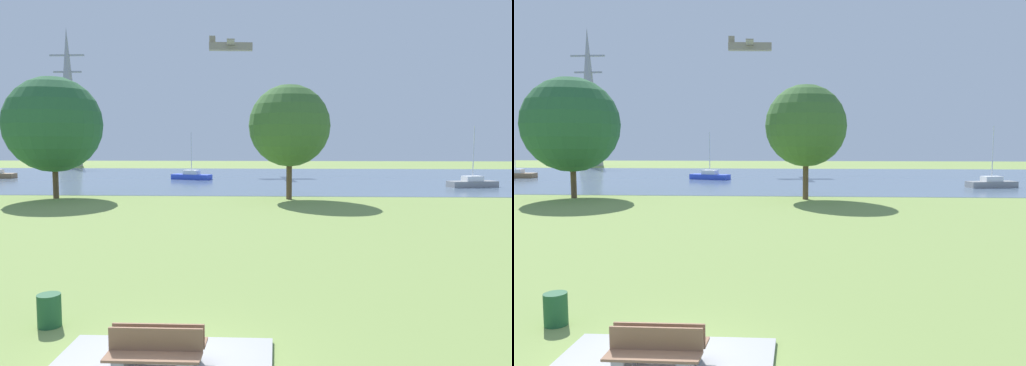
# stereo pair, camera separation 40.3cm
# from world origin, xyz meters

# --- Properties ---
(ground_plane) EXTENTS (160.00, 160.00, 0.00)m
(ground_plane) POSITION_xyz_m (0.00, 22.00, 0.00)
(ground_plane) COLOR #7F994C
(bench_facing_water) EXTENTS (1.80, 0.48, 0.89)m
(bench_facing_water) POSITION_xyz_m (0.00, 0.27, 0.47)
(bench_facing_water) COLOR #999393
(bench_facing_water) RESTS_ON concrete_pad
(bench_facing_inland) EXTENTS (1.80, 0.48, 0.89)m
(bench_facing_inland) POSITION_xyz_m (0.00, -0.27, 0.47)
(bench_facing_inland) COLOR #999393
(bench_facing_inland) RESTS_ON concrete_pad
(litter_bin) EXTENTS (0.56, 0.56, 0.80)m
(litter_bin) POSITION_xyz_m (-3.25, 2.31, 0.40)
(litter_bin) COLOR #1E512D
(litter_bin) RESTS_ON ground
(water_surface) EXTENTS (140.00, 40.00, 0.02)m
(water_surface) POSITION_xyz_m (0.00, 50.00, 0.01)
(water_surface) COLOR slate
(water_surface) RESTS_ON ground
(sailboat_blue) EXTENTS (5.03, 2.93, 5.63)m
(sailboat_blue) POSITION_xyz_m (-7.82, 47.15, 0.45)
(sailboat_blue) COLOR blue
(sailboat_blue) RESTS_ON water_surface
(sailboat_gray) EXTENTS (5.01, 2.51, 6.00)m
(sailboat_gray) POSITION_xyz_m (21.68, 38.78, 0.45)
(sailboat_gray) COLOR gray
(sailboat_gray) RESTS_ON water_surface
(tree_east_far) EXTENTS (7.52, 7.52, 9.61)m
(tree_east_far) POSITION_xyz_m (-15.28, 28.09, 5.84)
(tree_east_far) COLOR brown
(tree_east_far) RESTS_ON ground
(tree_west_far) EXTENTS (6.34, 6.34, 8.91)m
(tree_west_far) POSITION_xyz_m (3.28, 28.24, 5.73)
(tree_west_far) COLOR brown
(tree_west_far) RESTS_ON ground
(electricity_pylon) EXTENTS (6.40, 4.40, 25.33)m
(electricity_pylon) POSITION_xyz_m (-36.11, 77.91, 12.68)
(electricity_pylon) COLOR gray
(electricity_pylon) RESTS_ON ground
(light_aircraft) EXTENTS (6.47, 8.47, 2.10)m
(light_aircraft) POSITION_xyz_m (-4.56, 62.56, 18.58)
(light_aircraft) COLOR gray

